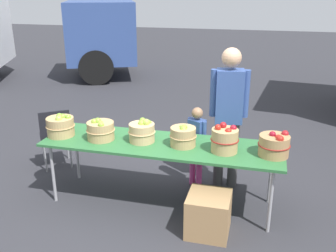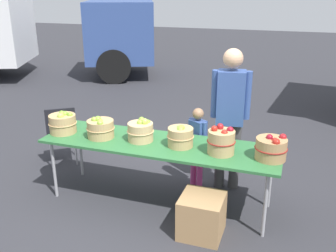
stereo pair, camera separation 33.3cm
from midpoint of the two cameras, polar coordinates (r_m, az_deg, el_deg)
ground_plane at (r=4.64m, az=-3.04°, el=-11.19°), size 40.00×40.00×0.00m
market_table at (r=4.31m, az=-3.21°, el=-3.06°), size 2.70×0.76×0.75m
apple_basket_green_0 at (r=4.70m, az=-17.73°, el=0.00°), size 0.34×0.34×0.27m
apple_basket_green_1 at (r=4.46m, az=-12.17°, el=-0.64°), size 0.33×0.33×0.26m
apple_basket_green_2 at (r=4.33m, az=-6.08°, el=-0.86°), size 0.31×0.31×0.27m
apple_basket_green_3 at (r=4.18m, az=-0.01°, el=-1.52°), size 0.30×0.30×0.25m
apple_basket_red_0 at (r=4.05m, az=6.15°, el=-2.08°), size 0.30×0.30×0.31m
apple_basket_red_1 at (r=4.05m, az=13.35°, el=-2.82°), size 0.33×0.33×0.27m
vendor_adult at (r=4.63m, az=7.05°, el=2.67°), size 0.46×0.28×1.76m
child_customer at (r=4.72m, az=2.28°, el=-2.24°), size 0.25×0.21×1.04m
folding_chair at (r=5.52m, az=-18.17°, el=-1.09°), size 0.56×0.56×0.86m
produce_crate at (r=4.01m, az=3.65°, el=-13.04°), size 0.43×0.43×0.43m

